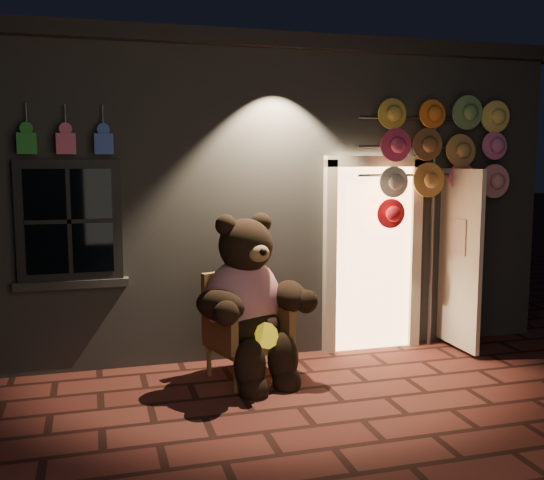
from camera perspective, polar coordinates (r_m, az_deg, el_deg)
name	(u,v)px	position (r m, az deg, el deg)	size (l,w,h in m)	color
ground	(299,407)	(5.75, 2.42, -14.72)	(60.00, 60.00, 0.00)	#592722
shop_building	(213,189)	(9.22, -5.34, 4.61)	(7.30, 5.95, 3.51)	slate
wicker_armchair	(243,325)	(6.36, -2.57, -7.64)	(0.86, 0.82, 1.04)	olive
teddy_bear	(249,303)	(6.18, -2.08, -5.64)	(1.19, 1.09, 1.71)	#AB1231
hat_rack	(441,154)	(7.37, 14.88, 7.48)	(1.81, 0.22, 2.83)	#59595E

